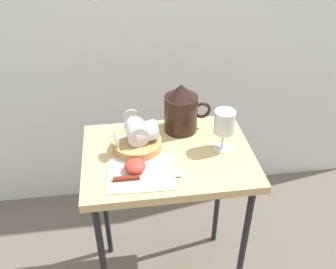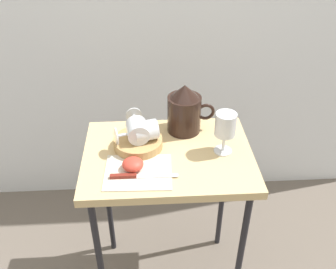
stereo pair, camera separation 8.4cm
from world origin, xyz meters
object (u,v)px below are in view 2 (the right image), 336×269
at_px(wine_glass_tipped_far, 137,130).
at_px(knife, 134,176).
at_px(basket_tray, 138,143).
at_px(apple_half_left, 133,164).
at_px(pitcher, 184,113).
at_px(wine_glass_upright, 225,126).
at_px(wine_glass_tipped_near, 144,131).
at_px(table, 168,169).

distance_m(wine_glass_tipped_far, knife, 0.18).
height_order(basket_tray, knife, basket_tray).
distance_m(apple_half_left, knife, 0.04).
distance_m(pitcher, knife, 0.33).
xyz_separation_m(basket_tray, knife, (-0.01, -0.17, -0.01)).
relative_size(basket_tray, apple_half_left, 2.46).
height_order(wine_glass_upright, wine_glass_tipped_far, wine_glass_upright).
bearing_deg(wine_glass_tipped_far, wine_glass_tipped_near, -16.72).
relative_size(pitcher, wine_glass_upright, 1.24).
bearing_deg(wine_glass_tipped_far, knife, -94.25).
xyz_separation_m(pitcher, wine_glass_upright, (0.12, -0.14, 0.03)).
relative_size(basket_tray, pitcher, 0.91).
bearing_deg(pitcher, table, -116.14).
distance_m(basket_tray, pitcher, 0.21).
xyz_separation_m(basket_tray, wine_glass_upright, (0.30, -0.04, 0.09)).
bearing_deg(wine_glass_tipped_far, apple_half_left, -97.12).
relative_size(pitcher, wine_glass_tipped_far, 1.24).
distance_m(basket_tray, knife, 0.17).
height_order(wine_glass_upright, wine_glass_tipped_near, wine_glass_upright).
bearing_deg(knife, table, 46.69).
bearing_deg(wine_glass_tipped_far, wine_glass_upright, -8.29).
height_order(wine_glass_tipped_near, knife, wine_glass_tipped_near).
relative_size(table, basket_tray, 4.09).
relative_size(wine_glass_tipped_far, knife, 0.70).
bearing_deg(wine_glass_tipped_near, wine_glass_tipped_far, 163.28).
bearing_deg(knife, basket_tray, 85.52).
relative_size(table, pitcher, 3.72).
distance_m(wine_glass_tipped_far, apple_half_left, 0.14).
height_order(table, wine_glass_tipped_near, wine_glass_tipped_near).
bearing_deg(pitcher, basket_tray, -150.41).
bearing_deg(apple_half_left, wine_glass_upright, 15.30).
xyz_separation_m(wine_glass_upright, knife, (-0.31, -0.13, -0.10)).
height_order(apple_half_left, knife, apple_half_left).
bearing_deg(apple_half_left, pitcher, 49.80).
xyz_separation_m(pitcher, wine_glass_tipped_far, (-0.17, -0.10, -0.00)).
xyz_separation_m(basket_tray, pitcher, (0.17, 0.10, 0.06)).
bearing_deg(wine_glass_upright, pitcher, 131.73).
bearing_deg(pitcher, wine_glass_tipped_near, -145.76).
bearing_deg(wine_glass_upright, apple_half_left, -164.70).
distance_m(basket_tray, wine_glass_tipped_near, 0.06).
relative_size(apple_half_left, knife, 0.32).
bearing_deg(basket_tray, pitcher, 29.59).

